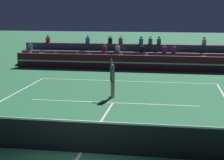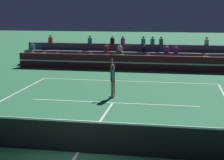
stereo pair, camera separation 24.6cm
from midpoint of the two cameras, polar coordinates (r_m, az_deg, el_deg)
ground_plane at (r=12.15m, az=-4.56°, el=-10.94°), size 120.00×120.00×0.00m
court_lines at (r=12.15m, az=-4.56°, el=-10.92°), size 11.10×23.90×0.01m
tennis_net at (r=11.96m, az=-4.60°, el=-8.52°), size 12.00×0.10×1.10m
sponsor_banner_wall at (r=27.55m, az=3.89°, el=2.65°), size 18.00×0.26×1.10m
bleacher_stand at (r=30.03m, az=4.38°, el=3.53°), size 18.78×2.85×2.28m
tennis_player at (r=19.06m, az=0.47°, el=0.26°), size 0.41×1.26×2.34m
tennis_ball at (r=14.38m, az=7.29°, el=-7.32°), size 0.07×0.07×0.07m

